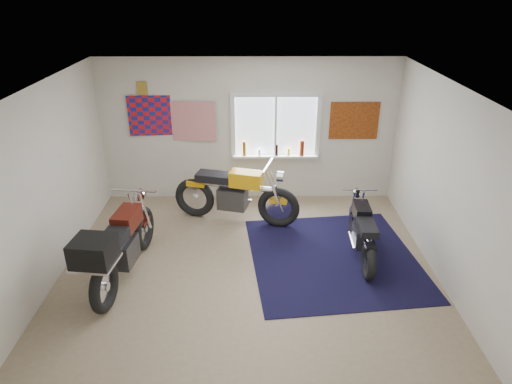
{
  "coord_description": "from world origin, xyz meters",
  "views": [
    {
      "loc": [
        0.08,
        -5.67,
        3.95
      ],
      "look_at": [
        0.12,
        0.4,
        1.08
      ],
      "focal_mm": 32.0,
      "sensor_mm": 36.0,
      "label": 1
    }
  ],
  "objects_px": {
    "navy_rug": "(333,257)",
    "maroon_tourer": "(119,247)",
    "black_chrome_bike": "(362,232)",
    "yellow_triumph": "(235,195)"
  },
  "relations": [
    {
      "from": "navy_rug",
      "to": "maroon_tourer",
      "type": "distance_m",
      "value": 3.21
    },
    {
      "from": "black_chrome_bike",
      "to": "maroon_tourer",
      "type": "xyz_separation_m",
      "value": [
        -3.52,
        -0.69,
        0.18
      ]
    },
    {
      "from": "yellow_triumph",
      "to": "black_chrome_bike",
      "type": "bearing_deg",
      "value": -14.56
    },
    {
      "from": "yellow_triumph",
      "to": "black_chrome_bike",
      "type": "distance_m",
      "value": 2.28
    },
    {
      "from": "navy_rug",
      "to": "yellow_triumph",
      "type": "bearing_deg",
      "value": 142.35
    },
    {
      "from": "navy_rug",
      "to": "maroon_tourer",
      "type": "height_order",
      "value": "maroon_tourer"
    },
    {
      "from": "yellow_triumph",
      "to": "black_chrome_bike",
      "type": "relative_size",
      "value": 1.24
    },
    {
      "from": "yellow_triumph",
      "to": "maroon_tourer",
      "type": "height_order",
      "value": "yellow_triumph"
    },
    {
      "from": "maroon_tourer",
      "to": "navy_rug",
      "type": "bearing_deg",
      "value": -72.24
    },
    {
      "from": "navy_rug",
      "to": "yellow_triumph",
      "type": "xyz_separation_m",
      "value": [
        -1.56,
        1.2,
        0.5
      ]
    }
  ]
}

